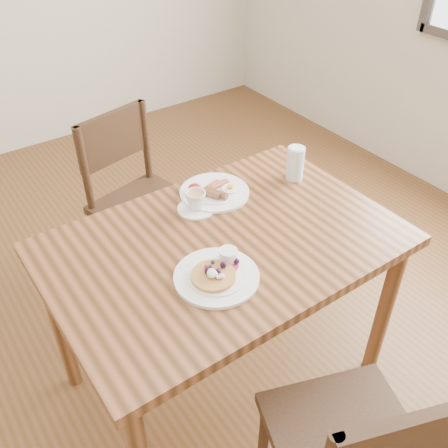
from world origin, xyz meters
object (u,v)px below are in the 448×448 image
dining_table (224,262)px  pancake_plate (217,274)px  breakfast_plate (214,192)px  teacup_saucer (196,202)px  water_glass (295,163)px  chair_far (138,197)px

dining_table → pancake_plate: bearing=-131.9°
breakfast_plate → teacup_saucer: (-0.11, -0.05, 0.02)m
water_glass → breakfast_plate: bearing=164.4°
dining_table → breakfast_plate: 0.30m
chair_far → teacup_saucer: 0.62m
pancake_plate → water_glass: (0.58, 0.30, 0.06)m
pancake_plate → water_glass: water_glass is taller
chair_far → pancake_plate: 0.94m
chair_far → pancake_plate: size_ratio=3.26×
dining_table → chair_far: chair_far is taller
dining_table → teacup_saucer: size_ratio=8.57×
chair_far → pancake_plate: chair_far is taller
dining_table → teacup_saucer: teacup_saucer is taller
chair_far → pancake_plate: bearing=67.0°
dining_table → pancake_plate: (-0.12, -0.14, 0.11)m
dining_table → water_glass: (0.46, 0.16, 0.17)m
dining_table → breakfast_plate: (0.13, 0.25, 0.11)m
breakfast_plate → water_glass: 0.35m
breakfast_plate → water_glass: bearing=-15.6°
breakfast_plate → dining_table: bearing=-117.2°
pancake_plate → breakfast_plate: bearing=57.0°
dining_table → pancake_plate: pancake_plate is taller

